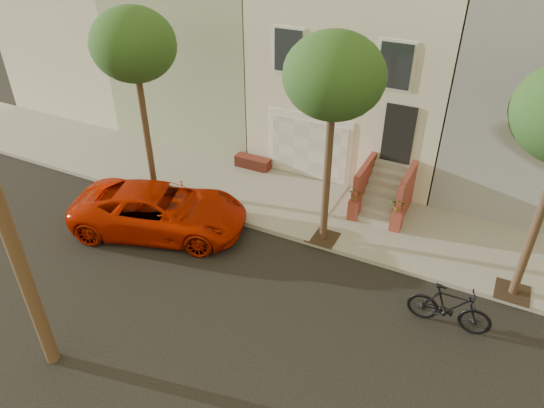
% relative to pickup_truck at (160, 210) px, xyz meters
% --- Properties ---
extents(ground, '(90.00, 90.00, 0.00)m').
position_rel_pickup_truck_xyz_m(ground, '(3.86, -2.17, -0.76)').
color(ground, black).
rests_on(ground, ground).
extents(sidewalk, '(40.00, 3.70, 0.15)m').
position_rel_pickup_truck_xyz_m(sidewalk, '(3.86, 3.18, -0.68)').
color(sidewalk, gray).
rests_on(sidewalk, ground).
extents(house_row, '(33.10, 11.70, 7.00)m').
position_rel_pickup_truck_xyz_m(house_row, '(3.86, 9.02, 2.89)').
color(house_row, beige).
rests_on(house_row, sidewalk).
extents(tree_left, '(2.70, 2.57, 6.30)m').
position_rel_pickup_truck_xyz_m(tree_left, '(-1.64, 1.73, 4.50)').
color(tree_left, '#2D2116').
rests_on(tree_left, sidewalk).
extents(tree_mid, '(2.70, 2.57, 6.30)m').
position_rel_pickup_truck_xyz_m(tree_mid, '(4.86, 1.73, 4.50)').
color(tree_mid, '#2D2116').
rests_on(tree_mid, sidewalk).
extents(pickup_truck, '(5.95, 4.02, 1.51)m').
position_rel_pickup_truck_xyz_m(pickup_truck, '(0.00, 0.00, 0.00)').
color(pickup_truck, '#B61A00').
rests_on(pickup_truck, ground).
extents(motorcycle, '(2.07, 0.63, 1.24)m').
position_rel_pickup_truck_xyz_m(motorcycle, '(8.95, -0.15, -0.14)').
color(motorcycle, black).
rests_on(motorcycle, ground).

